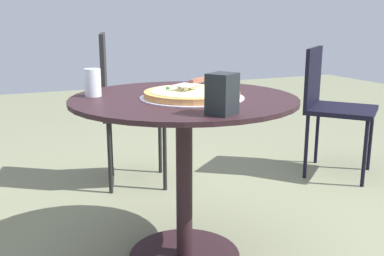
# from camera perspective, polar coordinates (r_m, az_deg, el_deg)

# --- Properties ---
(patio_table) EXTENTS (0.92, 0.92, 0.72)m
(patio_table) POSITION_cam_1_polar(r_m,az_deg,el_deg) (1.88, -1.00, -1.76)
(patio_table) COLOR black
(patio_table) RESTS_ON ground
(pizza_on_tray) EXTENTS (0.42, 0.42, 0.05)m
(pizza_on_tray) POSITION_cam_1_polar(r_m,az_deg,el_deg) (1.81, -0.00, 4.25)
(pizza_on_tray) COLOR silver
(pizza_on_tray) RESTS_ON patio_table
(pizza_server) EXTENTS (0.16, 0.20, 0.02)m
(pizza_server) POSITION_cam_1_polar(r_m,az_deg,el_deg) (1.86, -0.00, 5.71)
(pizza_server) COLOR silver
(pizza_server) RESTS_ON pizza_on_tray
(drinking_cup) EXTENTS (0.07, 0.07, 0.11)m
(drinking_cup) POSITION_cam_1_polar(r_m,az_deg,el_deg) (1.89, -12.34, 5.58)
(drinking_cup) COLOR silver
(drinking_cup) RESTS_ON patio_table
(napkin_dispenser) EXTENTS (0.12, 0.12, 0.14)m
(napkin_dispenser) POSITION_cam_1_polar(r_m,az_deg,el_deg) (1.50, 3.80, 4.29)
(napkin_dispenser) COLOR black
(napkin_dispenser) RESTS_ON patio_table
(patio_chair_near) EXTENTS (0.59, 0.59, 0.84)m
(patio_chair_near) POSITION_cam_1_polar(r_m,az_deg,el_deg) (3.14, 16.96, 3.33)
(patio_chair_near) COLOR black
(patio_chair_near) RESTS_ON ground
(patio_chair_corner) EXTENTS (0.47, 0.47, 0.94)m
(patio_chair_corner) POSITION_cam_1_polar(r_m,az_deg,el_deg) (2.83, -8.80, 3.52)
(patio_chair_corner) COLOR black
(patio_chair_corner) RESTS_ON ground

